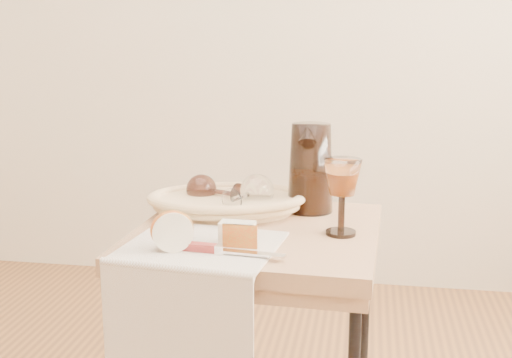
% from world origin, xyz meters
% --- Properties ---
extents(tea_towel, '(0.34, 0.31, 0.01)m').
position_xyz_m(tea_towel, '(0.22, 0.17, 0.70)').
color(tea_towel, white).
rests_on(tea_towel, side_table).
extents(bread_basket, '(0.39, 0.31, 0.05)m').
position_xyz_m(bread_basket, '(0.22, 0.44, 0.72)').
color(bread_basket, tan).
rests_on(bread_basket, side_table).
extents(goblet_lying_a, '(0.14, 0.11, 0.08)m').
position_xyz_m(goblet_lying_a, '(0.19, 0.46, 0.74)').
color(goblet_lying_a, '#4F2F28').
rests_on(goblet_lying_a, bread_basket).
extents(goblet_lying_b, '(0.14, 0.16, 0.09)m').
position_xyz_m(goblet_lying_b, '(0.27, 0.42, 0.75)').
color(goblet_lying_b, white).
rests_on(goblet_lying_b, bread_basket).
extents(pitcher, '(0.18, 0.25, 0.26)m').
position_xyz_m(pitcher, '(0.42, 0.50, 0.80)').
color(pitcher, black).
rests_on(pitcher, side_table).
extents(wine_goblet, '(0.11, 0.11, 0.17)m').
position_xyz_m(wine_goblet, '(0.50, 0.31, 0.78)').
color(wine_goblet, white).
rests_on(wine_goblet, side_table).
extents(apple_half, '(0.10, 0.08, 0.08)m').
position_xyz_m(apple_half, '(0.17, 0.14, 0.74)').
color(apple_half, '#AF1F07').
rests_on(apple_half, tea_towel).
extents(apple_wedge, '(0.07, 0.04, 0.05)m').
position_xyz_m(apple_wedge, '(0.29, 0.19, 0.72)').
color(apple_wedge, beige).
rests_on(apple_wedge, tea_towel).
extents(table_knife, '(0.23, 0.05, 0.02)m').
position_xyz_m(table_knife, '(0.28, 0.13, 0.71)').
color(table_knife, silver).
rests_on(table_knife, tea_towel).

